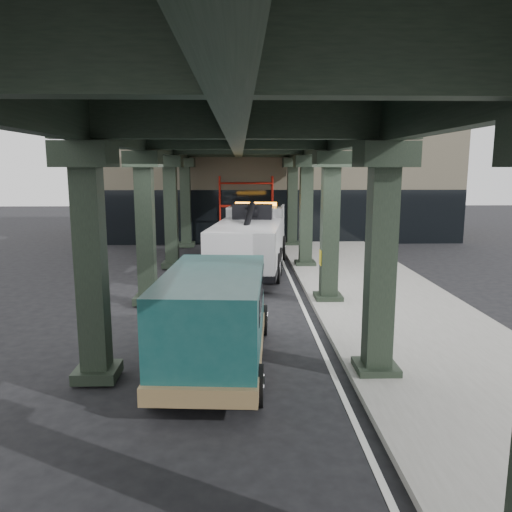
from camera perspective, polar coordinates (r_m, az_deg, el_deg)
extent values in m
plane|color=black|center=(14.86, -0.46, -7.52)|extent=(90.00, 90.00, 0.00)
cube|color=gray|center=(17.43, 14.40, -4.92)|extent=(5.00, 40.00, 0.15)
cube|color=silver|center=(16.89, 5.19, -5.36)|extent=(0.12, 38.00, 0.01)
cube|color=black|center=(10.75, 14.02, -0.91)|extent=(0.55, 0.55, 5.00)
cube|color=black|center=(10.57, 14.55, 11.15)|extent=(1.10, 1.10, 0.50)
cube|color=black|center=(11.42, 13.52, -12.42)|extent=(0.90, 0.90, 0.24)
cube|color=black|center=(16.54, 8.42, 3.06)|extent=(0.55, 0.55, 5.00)
cube|color=black|center=(16.42, 8.63, 10.87)|extent=(1.10, 1.10, 0.50)
cube|color=black|center=(16.98, 8.22, -4.74)|extent=(0.90, 0.90, 0.24)
cube|color=black|center=(22.44, 5.73, 4.95)|extent=(0.55, 0.55, 5.00)
cube|color=black|center=(22.35, 5.84, 10.70)|extent=(1.10, 1.10, 0.50)
cube|color=black|center=(22.76, 5.63, -0.88)|extent=(0.90, 0.90, 0.24)
cube|color=black|center=(28.38, 4.16, 6.05)|extent=(0.55, 0.55, 5.00)
cube|color=black|center=(28.31, 4.22, 10.59)|extent=(1.10, 1.10, 0.50)
cube|color=black|center=(28.63, 4.10, 1.41)|extent=(0.90, 0.90, 0.24)
cube|color=black|center=(10.80, -18.31, -1.08)|extent=(0.55, 0.55, 5.00)
cube|color=black|center=(10.61, -18.99, 10.93)|extent=(1.10, 1.10, 0.50)
cube|color=black|center=(11.46, -17.65, -12.54)|extent=(0.90, 0.90, 0.24)
cube|color=black|center=(16.57, -12.49, 2.94)|extent=(0.55, 0.55, 5.00)
cube|color=black|center=(16.45, -12.79, 10.74)|extent=(1.10, 1.10, 0.50)
cube|color=black|center=(17.00, -12.19, -4.84)|extent=(0.90, 0.90, 0.24)
cube|color=black|center=(22.46, -9.69, 4.86)|extent=(0.55, 0.55, 5.00)
cube|color=black|center=(22.37, -9.86, 10.61)|extent=(1.10, 1.10, 0.50)
cube|color=black|center=(22.78, -9.51, -0.96)|extent=(0.90, 0.90, 0.24)
cube|color=black|center=(28.39, -8.04, 5.98)|extent=(0.55, 0.55, 5.00)
cube|color=black|center=(28.32, -8.16, 10.52)|extent=(1.10, 1.10, 0.50)
cube|color=black|center=(28.65, -7.93, 1.34)|extent=(0.90, 0.90, 0.24)
cube|color=black|center=(16.45, 8.70, 13.66)|extent=(0.35, 32.00, 1.10)
cube|color=black|center=(16.48, -12.90, 13.52)|extent=(0.35, 32.00, 1.10)
cube|color=black|center=(16.19, -2.11, 13.83)|extent=(0.35, 32.00, 1.10)
cube|color=black|center=(16.25, -2.13, 16.29)|extent=(7.40, 32.00, 0.30)
cube|color=#C6B793|center=(34.24, 2.14, 9.27)|extent=(22.00, 10.00, 8.00)
cylinder|color=#B1190E|center=(29.19, -4.10, 5.17)|extent=(0.08, 0.08, 4.00)
cylinder|color=#B1190E|center=(28.39, -4.17, 5.04)|extent=(0.08, 0.08, 4.00)
cylinder|color=#B1190E|center=(29.22, 1.81, 5.20)|extent=(0.08, 0.08, 4.00)
cylinder|color=#B1190E|center=(28.42, 1.91, 5.06)|extent=(0.08, 0.08, 4.00)
cylinder|color=#B1190E|center=(29.27, -1.14, 3.24)|extent=(3.00, 0.08, 0.08)
cylinder|color=#B1190E|center=(29.14, -1.15, 5.78)|extent=(3.00, 0.08, 0.08)
cylinder|color=#B1190E|center=(29.07, -1.16, 8.34)|extent=(3.00, 0.08, 0.08)
cube|color=black|center=(21.49, -0.67, 0.10)|extent=(2.13, 8.24, 0.27)
cube|color=silver|center=(24.09, 0.05, 3.41)|extent=(2.88, 2.92, 1.96)
cube|color=silver|center=(25.28, 0.30, 2.49)|extent=(2.64, 1.09, 0.98)
cube|color=black|center=(24.30, 0.11, 4.76)|extent=(2.56, 1.71, 0.93)
cube|color=silver|center=(20.14, -1.06, 1.46)|extent=(3.29, 5.74, 1.53)
cube|color=orange|center=(23.77, 0.00, 5.96)|extent=(1.98, 0.55, 0.17)
cube|color=black|center=(22.16, -0.42, 5.09)|extent=(1.81, 0.87, 0.65)
cylinder|color=black|center=(20.25, -1.00, 3.84)|extent=(0.75, 3.81, 1.46)
cube|color=black|center=(17.64, -2.10, -3.39)|extent=(0.52, 1.55, 0.20)
cube|color=black|center=(16.92, -2.44, -4.17)|extent=(1.76, 0.49, 0.20)
cylinder|color=black|center=(24.70, -2.65, 1.02)|extent=(0.53, 1.24, 1.20)
cylinder|color=silver|center=(24.70, -2.65, 1.02)|extent=(0.51, 0.71, 0.66)
cylinder|color=black|center=(24.48, 2.92, 0.93)|extent=(0.53, 1.24, 1.20)
cylinder|color=silver|center=(24.48, 2.92, 0.93)|extent=(0.51, 0.71, 0.66)
cylinder|color=black|center=(21.20, -4.03, -0.51)|extent=(0.53, 1.24, 1.20)
cylinder|color=silver|center=(21.20, -4.03, -0.51)|extent=(0.51, 0.71, 0.66)
cylinder|color=black|center=(20.94, 2.45, -0.63)|extent=(0.53, 1.24, 1.20)
cylinder|color=silver|center=(20.94, 2.45, -0.63)|extent=(0.51, 0.71, 0.66)
cylinder|color=black|center=(19.83, -4.71, -1.26)|extent=(0.53, 1.24, 1.20)
cylinder|color=silver|center=(19.83, -4.71, -1.26)|extent=(0.51, 0.71, 0.66)
cylinder|color=black|center=(19.55, 2.22, -1.40)|extent=(0.53, 1.24, 1.20)
cylinder|color=silver|center=(19.55, 2.22, -1.40)|extent=(0.51, 0.71, 0.66)
cube|color=#124241|center=(13.60, -3.45, -5.11)|extent=(2.08, 1.22, 0.88)
cube|color=#124241|center=(10.91, -4.88, -6.84)|extent=(2.37, 4.55, 1.92)
cube|color=olive|center=(11.53, -4.57, -10.01)|extent=(2.48, 5.63, 0.34)
cube|color=black|center=(13.03, -3.65, -2.23)|extent=(1.94, 0.56, 0.82)
cube|color=black|center=(11.06, -4.73, -3.96)|extent=(2.34, 3.67, 0.54)
cube|color=silver|center=(14.20, -3.22, -6.09)|extent=(1.97, 0.26, 0.29)
cylinder|color=black|center=(13.83, -7.53, -7.17)|extent=(0.33, 0.84, 0.83)
cylinder|color=silver|center=(13.83, -7.53, -7.17)|extent=(0.35, 0.47, 0.45)
cylinder|color=black|center=(13.64, 0.70, -7.33)|extent=(0.33, 0.84, 0.83)
cylinder|color=silver|center=(13.64, 0.70, -7.33)|extent=(0.35, 0.47, 0.45)
cylinder|color=black|center=(10.04, -11.61, -14.12)|extent=(0.33, 0.84, 0.83)
cylinder|color=silver|center=(10.04, -11.61, -14.12)|extent=(0.35, 0.47, 0.45)
cylinder|color=black|center=(9.78, 0.02, -14.59)|extent=(0.33, 0.84, 0.83)
cylinder|color=silver|center=(9.78, 0.02, -14.59)|extent=(0.35, 0.47, 0.45)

